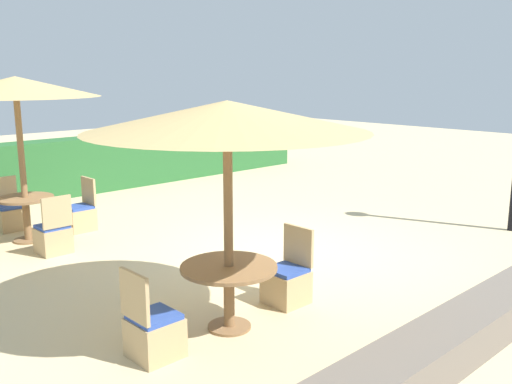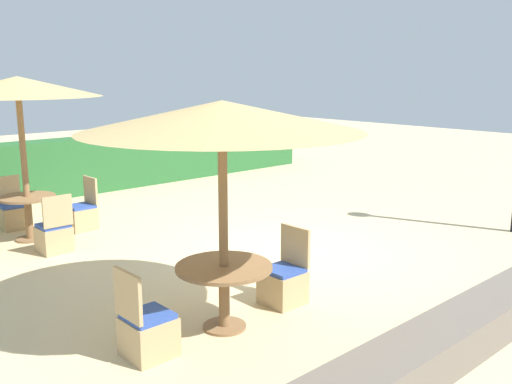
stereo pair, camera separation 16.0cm
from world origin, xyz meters
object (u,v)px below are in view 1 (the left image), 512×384
patio_chair_front_left_west (153,332)px  patio_chair_back_left_north (10,215)px  patio_chair_back_left_east (80,216)px  patio_chair_front_left_east (287,282)px  round_table_front_left (229,279)px  patio_chair_back_left_south (53,237)px  round_table_back_left (26,209)px  parasol_front_left (227,117)px  parasol_back_left (15,87)px

patio_chair_front_left_west → patio_chair_back_left_north: bearing=172.4°
patio_chair_back_left_east → patio_chair_front_left_east: bearing=-176.3°
round_table_front_left → patio_chair_front_left_east: (0.98, 0.05, -0.30)m
round_table_front_left → patio_chair_back_left_south: size_ratio=1.14×
round_table_back_left → patio_chair_back_left_south: patio_chair_back_left_south is taller
parasol_front_left → patio_chair_front_left_east: bearing=2.8°
patio_chair_front_left_west → round_table_back_left: 4.84m
patio_chair_front_left_west → patio_chair_back_left_south: same height
parasol_back_left → patio_chair_back_left_north: size_ratio=2.90×
round_table_back_left → patio_chair_back_left_north: (0.06, 0.92, -0.29)m
patio_chair_back_left_north → round_table_back_left: bearing=86.4°
parasol_back_left → patio_chair_front_left_west: bearing=-98.3°
parasol_front_left → patio_chair_back_left_north: parasol_front_left is taller
parasol_front_left → patio_chair_front_left_west: (-0.97, 0.02, -2.06)m
round_table_back_left → round_table_front_left: bearing=-86.8°
round_table_back_left → patio_chair_back_left_north: patio_chair_back_left_north is taller
patio_chair_front_left_west → patio_chair_back_left_east: (1.64, 4.79, 0.00)m
parasol_back_left → patio_chair_back_left_east: (0.94, 0.00, -2.26)m
patio_chair_front_left_west → parasol_back_left: bearing=171.7°
patio_chair_back_left_east → round_table_back_left: bearing=90.3°
patio_chair_front_left_east → patio_chair_back_left_east: bearing=3.7°
round_table_back_left → patio_chair_back_left_north: bearing=86.4°
parasol_front_left → round_table_back_left: (-0.27, 4.81, -1.77)m
round_table_front_left → parasol_front_left: bearing=153.4°
parasol_back_left → patio_chair_back_left_east: 2.45m
round_table_back_left → patio_chair_back_left_north: size_ratio=0.98×
parasol_back_left → patio_chair_back_left_south: bearing=-88.0°
patio_chair_front_left_west → round_table_back_left: size_ratio=1.02×
parasol_front_left → parasol_back_left: size_ratio=1.10×
round_table_back_left → parasol_back_left: bearing=180.0°
parasol_front_left → patio_chair_front_left_east: (0.98, 0.05, -2.06)m
patio_chair_back_left_east → round_table_front_left: bearing=172.1°
round_table_front_left → round_table_back_left: bearing=93.2°
round_table_back_left → patio_chair_back_left_east: 0.99m
patio_chair_front_left_west → patio_chair_back_left_east: size_ratio=1.00×
round_table_front_left → patio_chair_front_left_east: size_ratio=1.14×
parasol_back_left → patio_chair_back_left_north: 2.44m
patio_chair_back_left_east → patio_chair_back_left_south: 1.30m
patio_chair_front_left_east → patio_chair_back_left_south: bearing=17.6°
round_table_front_left → patio_chair_back_left_south: bearing=93.6°
patio_chair_back_left_east → patio_chair_back_left_south: (-0.91, -0.92, 0.00)m
patio_chair_front_left_west → patio_chair_back_left_east: bearing=161.1°
round_table_back_left → patio_chair_back_left_north: 0.96m
patio_chair_back_left_east → patio_chair_back_left_north: same height
patio_chair_front_left_west → parasol_back_left: (0.70, 4.78, 2.26)m
patio_chair_front_left_west → patio_chair_back_left_north: 5.75m
patio_chair_front_left_west → patio_chair_back_left_east: same height
patio_chair_back_left_east → parasol_back_left: bearing=90.3°
patio_chair_back_left_south → patio_chair_back_left_north: bearing=89.2°
patio_chair_front_left_west → round_table_front_left: bearing=88.7°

